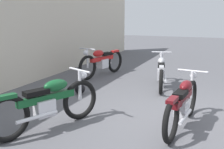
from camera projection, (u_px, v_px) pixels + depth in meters
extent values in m
plane|color=#56565B|center=(177.00, 119.00, 5.12)|extent=(40.00, 40.00, 0.00)
sphere|color=black|center=(80.00, 89.00, 6.69)|extent=(0.26, 0.26, 0.26)
torus|color=black|center=(88.00, 68.00, 8.11)|extent=(0.75, 0.28, 0.75)
torus|color=black|center=(115.00, 61.00, 9.19)|extent=(0.75, 0.28, 0.75)
cube|color=silver|center=(103.00, 63.00, 8.69)|extent=(0.37, 0.28, 0.29)
cube|color=#B21919|center=(102.00, 59.00, 8.61)|extent=(1.05, 0.36, 0.12)
ellipsoid|color=#B21919|center=(98.00, 53.00, 8.43)|extent=(0.49, 0.31, 0.21)
cube|color=black|center=(106.00, 54.00, 8.73)|extent=(0.44, 0.28, 0.08)
cube|color=#B21919|center=(115.00, 51.00, 9.12)|extent=(0.35, 0.20, 0.06)
cylinder|color=silver|center=(87.00, 58.00, 8.05)|extent=(0.06, 0.06, 0.57)
cylinder|color=silver|center=(87.00, 49.00, 7.99)|extent=(0.18, 0.59, 0.04)
sphere|color=silver|center=(85.00, 53.00, 7.94)|extent=(0.14, 0.14, 0.14)
cylinder|color=silver|center=(104.00, 64.00, 8.94)|extent=(0.71, 0.24, 0.06)
torus|color=black|center=(191.00, 98.00, 5.21)|extent=(0.71, 0.16, 0.71)
torus|color=black|center=(171.00, 121.00, 4.10)|extent=(0.71, 0.16, 0.71)
cube|color=silver|center=(182.00, 108.00, 4.61)|extent=(0.33, 0.23, 0.27)
cube|color=#590F14|center=(183.00, 98.00, 4.62)|extent=(1.00, 0.20, 0.12)
ellipsoid|color=#590F14|center=(186.00, 86.00, 4.73)|extent=(0.44, 0.24, 0.19)
cube|color=black|center=(180.00, 94.00, 4.44)|extent=(0.40, 0.21, 0.08)
cube|color=#590F14|center=(172.00, 100.00, 4.02)|extent=(0.32, 0.15, 0.06)
cylinder|color=silver|center=(192.00, 85.00, 5.16)|extent=(0.05, 0.05, 0.53)
cylinder|color=silver|center=(193.00, 71.00, 5.10)|extent=(0.09, 0.56, 0.03)
sphere|color=silver|center=(193.00, 75.00, 5.19)|extent=(0.14, 0.14, 0.14)
cylinder|color=silver|center=(185.00, 116.00, 4.40)|extent=(0.68, 0.13, 0.06)
torus|color=black|center=(80.00, 100.00, 5.04)|extent=(0.72, 0.39, 0.75)
torus|color=black|center=(7.00, 119.00, 4.11)|extent=(0.72, 0.39, 0.75)
cube|color=silver|center=(45.00, 108.00, 4.54)|extent=(0.38, 0.32, 0.29)
cube|color=#145128|center=(47.00, 98.00, 4.54)|extent=(1.00, 0.52, 0.12)
ellipsoid|color=#145128|center=(56.00, 85.00, 4.62)|extent=(0.50, 0.37, 0.20)
cube|color=black|center=(36.00, 92.00, 4.38)|extent=(0.45, 0.33, 0.08)
cube|color=#145128|center=(5.00, 97.00, 4.04)|extent=(0.35, 0.25, 0.06)
cylinder|color=silver|center=(80.00, 85.00, 4.98)|extent=(0.06, 0.06, 0.56)
cylinder|color=silver|center=(79.00, 70.00, 4.92)|extent=(0.27, 0.56, 0.04)
sphere|color=silver|center=(83.00, 75.00, 5.00)|extent=(0.14, 0.14, 0.14)
cylinder|color=silver|center=(37.00, 117.00, 4.33)|extent=(0.68, 0.35, 0.06)
torus|color=black|center=(161.00, 70.00, 7.87)|extent=(0.70, 0.24, 0.70)
torus|color=black|center=(161.00, 80.00, 6.63)|extent=(0.70, 0.24, 0.70)
cube|color=silver|center=(161.00, 74.00, 7.20)|extent=(0.34, 0.25, 0.27)
cube|color=#ADADB2|center=(161.00, 68.00, 7.21)|extent=(0.98, 0.31, 0.11)
ellipsoid|color=#ADADB2|center=(161.00, 61.00, 7.34)|extent=(0.45, 0.28, 0.19)
cube|color=black|center=(161.00, 65.00, 7.02)|extent=(0.41, 0.25, 0.08)
cube|color=#ADADB2|center=(161.00, 67.00, 6.56)|extent=(0.32, 0.18, 0.06)
cylinder|color=silver|center=(161.00, 61.00, 7.81)|extent=(0.05, 0.05, 0.53)
cylinder|color=silver|center=(161.00, 52.00, 7.76)|extent=(0.16, 0.55, 0.03)
sphere|color=silver|center=(161.00, 55.00, 7.85)|extent=(0.13, 0.13, 0.13)
cylinder|color=silver|center=(165.00, 79.00, 7.01)|extent=(0.67, 0.20, 0.06)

